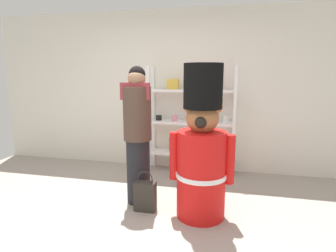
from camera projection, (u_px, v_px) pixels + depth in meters
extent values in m
plane|color=#9E9389|center=(128.00, 234.00, 2.83)|extent=(6.40, 6.40, 0.00)
cube|color=silver|center=(173.00, 91.00, 4.70)|extent=(6.40, 0.12, 2.60)
cube|color=white|center=(148.00, 120.00, 4.50)|extent=(0.05, 0.05, 1.70)
cube|color=white|center=(234.00, 124.00, 4.21)|extent=(0.05, 0.05, 1.70)
cube|color=white|center=(153.00, 118.00, 4.79)|extent=(0.05, 0.05, 1.70)
cube|color=white|center=(234.00, 121.00, 4.50)|extent=(0.05, 0.05, 1.70)
cube|color=white|center=(191.00, 153.00, 4.60)|extent=(1.34, 0.30, 0.04)
cube|color=white|center=(191.00, 123.00, 4.50)|extent=(1.34, 0.30, 0.04)
cube|color=white|center=(192.00, 91.00, 4.41)|extent=(1.34, 0.30, 0.04)
cylinder|color=black|center=(159.00, 118.00, 4.61)|extent=(0.10, 0.10, 0.08)
cylinder|color=pink|center=(175.00, 118.00, 4.53)|extent=(0.08, 0.08, 0.10)
cylinder|color=navy|center=(191.00, 118.00, 4.47)|extent=(0.09, 0.09, 0.10)
cylinder|color=blue|center=(208.00, 119.00, 4.45)|extent=(0.09, 0.09, 0.10)
cylinder|color=white|center=(225.00, 119.00, 4.38)|extent=(0.08, 0.08, 0.11)
cylinder|color=#B27226|center=(171.00, 144.00, 4.66)|extent=(0.07, 0.07, 0.22)
cylinder|color=#596B33|center=(212.00, 148.00, 4.50)|extent=(0.06, 0.06, 0.18)
cube|color=gold|center=(173.00, 84.00, 4.46)|extent=(0.18, 0.14, 0.16)
cube|color=#B21E2D|center=(211.00, 84.00, 4.33)|extent=(0.18, 0.14, 0.17)
cylinder|color=red|center=(201.00, 174.00, 3.11)|extent=(0.54, 0.54, 0.98)
cylinder|color=white|center=(201.00, 174.00, 3.11)|extent=(0.56, 0.56, 0.05)
sphere|color=#A5663C|center=(202.00, 118.00, 3.00)|extent=(0.35, 0.35, 0.35)
sphere|color=#A5663C|center=(189.00, 107.00, 3.01)|extent=(0.12, 0.12, 0.12)
sphere|color=#A5663C|center=(217.00, 107.00, 2.94)|extent=(0.12, 0.12, 0.12)
cylinder|color=black|center=(203.00, 86.00, 2.94)|extent=(0.41, 0.41, 0.47)
cylinder|color=red|center=(174.00, 156.00, 3.14)|extent=(0.11, 0.11, 0.54)
cylinder|color=red|center=(230.00, 159.00, 3.01)|extent=(0.11, 0.11, 0.54)
sphere|color=black|center=(201.00, 122.00, 2.85)|extent=(0.12, 0.12, 0.12)
cylinder|color=black|center=(138.00, 171.00, 3.49)|extent=(0.29, 0.29, 0.80)
cylinder|color=#4C382D|center=(137.00, 114.00, 3.35)|extent=(0.34, 0.34, 0.64)
sphere|color=#A37556|center=(137.00, 79.00, 3.28)|extent=(0.21, 0.21, 0.21)
cube|color=#993338|center=(135.00, 91.00, 3.24)|extent=(0.35, 0.04, 0.20)
sphere|color=black|center=(137.00, 74.00, 3.29)|extent=(0.20, 0.20, 0.20)
cube|color=#332D28|center=(145.00, 196.00, 3.29)|extent=(0.25, 0.13, 0.35)
torus|color=#332D28|center=(145.00, 179.00, 3.25)|extent=(0.19, 0.01, 0.19)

